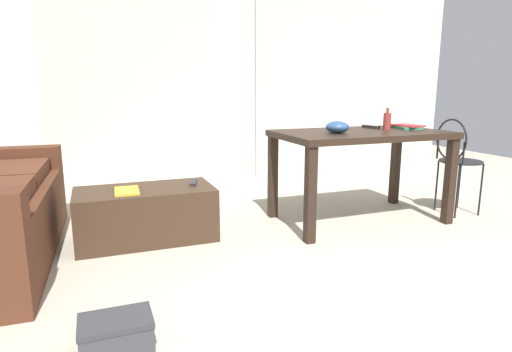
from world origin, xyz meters
The scene contains 13 objects.
ground_plane centered at (0.00, 1.50, 0.00)m, with size 9.12×9.12×0.00m, color #B2A893.
wall_back centered at (0.00, 3.80, 1.34)m, with size 6.22×0.10×2.68m, color silver.
curtains centered at (0.00, 3.71, 1.11)m, with size 4.25×0.03×2.22m.
coffee_table centered at (-1.32, 1.82, 0.19)m, with size 0.98×0.51×0.39m.
craft_table centered at (0.41, 1.67, 0.65)m, with size 1.38×0.78×0.76m.
wire_chair centered at (1.31, 1.54, 0.54)m, with size 0.36×0.37×0.85m.
bottle_near centered at (0.68, 1.70, 0.83)m, with size 0.06×0.06×0.19m.
bowl centered at (0.15, 1.61, 0.80)m, with size 0.18×0.18×0.09m, color #2D4C7A.
book_stack centered at (0.90, 1.72, 0.77)m, with size 0.23×0.30×0.03m.
tv_remote_on_table centered at (0.64, 1.86, 0.77)m, with size 0.05×0.18×0.02m, color #232326.
tv_remote_primary centered at (-0.95, 1.86, 0.40)m, with size 0.05×0.19×0.02m, color #232326.
magazine centered at (-1.45, 1.76, 0.39)m, with size 0.16×0.25×0.02m, color gold.
shoebox centered at (-1.61, 0.47, 0.07)m, with size 0.31×0.21×0.15m.
Camera 1 is at (-1.64, -1.30, 1.11)m, focal length 30.09 mm.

